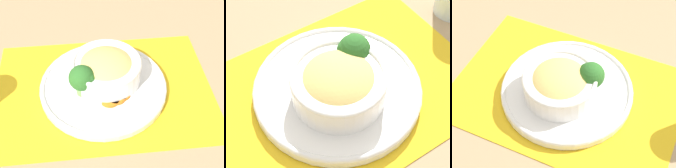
{
  "view_description": "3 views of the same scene",
  "coord_description": "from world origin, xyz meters",
  "views": [
    {
      "loc": [
        0.0,
        0.5,
        0.56
      ],
      "look_at": [
        -0.02,
        0.02,
        0.04
      ],
      "focal_mm": 50.0,
      "sensor_mm": 36.0,
      "label": 1
    },
    {
      "loc": [
        -0.2,
        -0.35,
        0.55
      ],
      "look_at": [
        -0.01,
        -0.01,
        0.05
      ],
      "focal_mm": 60.0,
      "sensor_mm": 36.0,
      "label": 2
    },
    {
      "loc": [
        0.24,
        -0.47,
        0.69
      ],
      "look_at": [
        -0.0,
        -0.01,
        0.05
      ],
      "focal_mm": 60.0,
      "sensor_mm": 36.0,
      "label": 3
    }
  ],
  "objects": [
    {
      "name": "plate",
      "position": [
        0.0,
        0.0,
        0.02
      ],
      "size": [
        0.3,
        0.3,
        0.02
      ],
      "color": "white",
      "rests_on": "placemat"
    },
    {
      "name": "broccoli_floret",
      "position": [
        0.05,
        0.02,
        0.07
      ],
      "size": [
        0.06,
        0.06,
        0.08
      ],
      "color": "#759E51",
      "rests_on": "plate"
    },
    {
      "name": "carrot_slice_near",
      "position": [
        -0.01,
        0.05,
        0.02
      ],
      "size": [
        0.04,
        0.04,
        0.01
      ],
      "color": "orange",
      "rests_on": "plate"
    },
    {
      "name": "bowl",
      "position": [
        -0.01,
        -0.02,
        0.05
      ],
      "size": [
        0.16,
        0.16,
        0.07
      ],
      "color": "white",
      "rests_on": "plate"
    },
    {
      "name": "carrot_slice_middle",
      "position": [
        -0.03,
        0.04,
        0.02
      ],
      "size": [
        0.04,
        0.04,
        0.01
      ],
      "color": "orange",
      "rests_on": "plate"
    },
    {
      "name": "carrot_slice_far",
      "position": [
        -0.04,
        0.03,
        0.02
      ],
      "size": [
        0.04,
        0.04,
        0.01
      ],
      "color": "orange",
      "rests_on": "plate"
    },
    {
      "name": "ground_plane",
      "position": [
        0.0,
        0.0,
        0.0
      ],
      "size": [
        4.0,
        4.0,
        0.0
      ],
      "primitive_type": "plane",
      "color": "tan"
    },
    {
      "name": "placemat",
      "position": [
        0.0,
        0.0,
        0.0
      ],
      "size": [
        0.54,
        0.4,
        0.0
      ],
      "color": "yellow",
      "rests_on": "ground_plane"
    }
  ]
}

